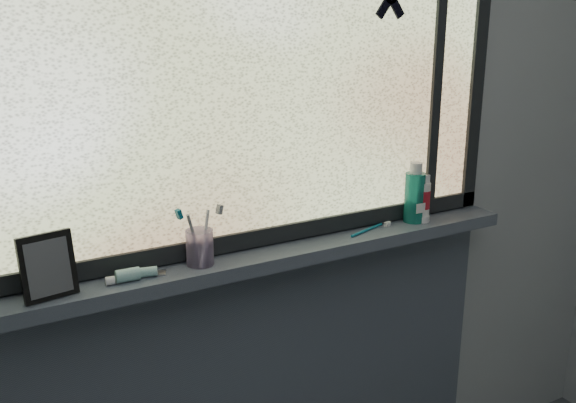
# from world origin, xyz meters

# --- Properties ---
(wall_back) EXTENTS (3.00, 0.01, 2.50)m
(wall_back) POSITION_xyz_m (0.00, 1.30, 1.25)
(wall_back) COLOR #9EA3A8
(wall_back) RESTS_ON ground
(windowsill) EXTENTS (1.62, 0.14, 0.04)m
(windowsill) POSITION_xyz_m (0.00, 1.23, 1.00)
(windowsill) COLOR #464F5E
(windowsill) RESTS_ON wall_back
(sill_apron) EXTENTS (1.62, 0.02, 0.98)m
(sill_apron) POSITION_xyz_m (0.00, 1.29, 0.49)
(sill_apron) COLOR #464F5E
(sill_apron) RESTS_ON floor
(window_pane) EXTENTS (1.50, 0.01, 1.00)m
(window_pane) POSITION_xyz_m (0.00, 1.28, 1.53)
(window_pane) COLOR silver
(window_pane) RESTS_ON wall_back
(frame_bottom) EXTENTS (1.60, 0.03, 0.05)m
(frame_bottom) POSITION_xyz_m (0.00, 1.28, 1.05)
(frame_bottom) COLOR black
(frame_bottom) RESTS_ON windowsill
(frame_right) EXTENTS (0.05, 0.03, 1.10)m
(frame_right) POSITION_xyz_m (0.78, 1.28, 1.53)
(frame_right) COLOR black
(frame_right) RESTS_ON wall_back
(frame_mullion) EXTENTS (0.03, 0.03, 1.00)m
(frame_mullion) POSITION_xyz_m (0.60, 1.28, 1.53)
(frame_mullion) COLOR black
(frame_mullion) RESTS_ON wall_back
(vanity_mirror) EXTENTS (0.14, 0.08, 0.16)m
(vanity_mirror) POSITION_xyz_m (-0.63, 1.21, 1.10)
(vanity_mirror) COLOR black
(vanity_mirror) RESTS_ON windowsill
(toothpaste_tube) EXTENTS (0.19, 0.06, 0.03)m
(toothpaste_tube) POSITION_xyz_m (-0.42, 1.22, 1.04)
(toothpaste_tube) COLOR white
(toothpaste_tube) RESTS_ON windowsill
(toothbrush_cup) EXTENTS (0.09, 0.09, 0.10)m
(toothbrush_cup) POSITION_xyz_m (-0.24, 1.23, 1.07)
(toothbrush_cup) COLOR #C3A8DE
(toothbrush_cup) RESTS_ON windowsill
(toothbrush_lying) EXTENTS (0.19, 0.08, 0.01)m
(toothbrush_lying) POSITION_xyz_m (0.32, 1.23, 1.03)
(toothbrush_lying) COLOR #0E657F
(toothbrush_lying) RESTS_ON windowsill
(mouthwash_bottle) EXTENTS (0.08, 0.08, 0.16)m
(mouthwash_bottle) POSITION_xyz_m (0.50, 1.24, 1.12)
(mouthwash_bottle) COLOR teal
(mouthwash_bottle) RESTS_ON windowsill
(cream_tube) EXTENTS (0.05, 0.05, 0.11)m
(cream_tube) POSITION_xyz_m (0.53, 1.22, 1.10)
(cream_tube) COLOR silver
(cream_tube) RESTS_ON windowsill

